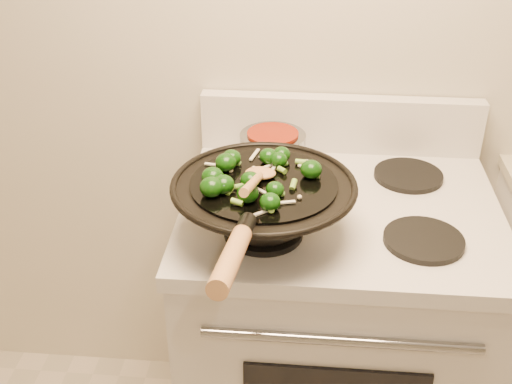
{
  "coord_description": "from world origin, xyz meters",
  "views": [
    {
      "loc": [
        -0.14,
        -0.19,
        1.75
      ],
      "look_at": [
        -0.25,
        1.02,
        1.03
      ],
      "focal_mm": 45.0,
      "sensor_mm": 36.0,
      "label": 1
    }
  ],
  "objects": [
    {
      "name": "stove",
      "position": [
        -0.05,
        1.17,
        0.47
      ],
      "size": [
        0.78,
        0.67,
        1.08
      ],
      "color": "silver",
      "rests_on": "ground"
    },
    {
      "name": "stirfry",
      "position": [
        -0.26,
        1.02,
        1.07
      ],
      "size": [
        0.27,
        0.3,
        0.04
      ],
      "color": "#0D3308",
      "rests_on": "wok"
    },
    {
      "name": "saucepan",
      "position": [
        -0.23,
        1.32,
        0.98
      ],
      "size": [
        0.17,
        0.28,
        0.1
      ],
      "color": "gray",
      "rests_on": "stove"
    },
    {
      "name": "wooden_spoon",
      "position": [
        -0.24,
        0.96,
        1.1
      ],
      "size": [
        0.07,
        0.31,
        0.13
      ],
      "color": "#AF7845",
      "rests_on": "wok"
    },
    {
      "name": "wok",
      "position": [
        -0.23,
        1.01,
        1.0
      ],
      "size": [
        0.41,
        0.68,
        0.22
      ],
      "color": "black",
      "rests_on": "stove"
    }
  ]
}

